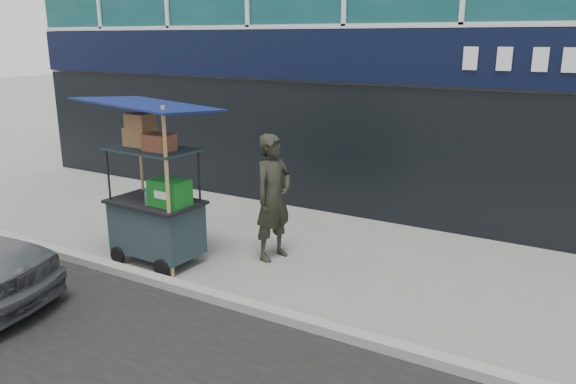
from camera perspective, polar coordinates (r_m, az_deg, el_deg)
The scene contains 4 objects.
ground at distance 7.53m, azimuth -7.83°, elevation -9.98°, with size 80.00×80.00×0.00m, color slate.
curb at distance 7.36m, azimuth -8.82°, elevation -10.11°, with size 80.00×0.18×0.12m, color gray.
vendor_cart at distance 8.33m, azimuth -13.25°, elevation -1.46°, with size 1.83×1.32×2.42m.
vendor_man at distance 8.24m, azimuth -1.49°, elevation -0.56°, with size 0.69×0.45×1.88m, color black.
Camera 1 is at (4.29, -5.29, 3.21)m, focal length 35.00 mm.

